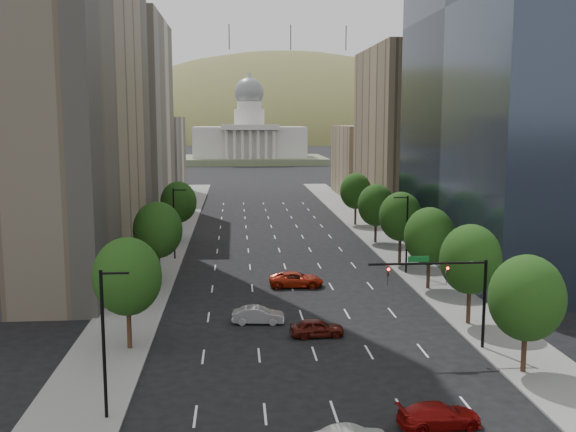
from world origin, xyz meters
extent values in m
cube|color=slate|center=(-15.50, 60.00, 0.07)|extent=(6.00, 200.00, 0.15)
cube|color=slate|center=(15.50, 60.00, 0.07)|extent=(6.00, 200.00, 0.15)
cube|color=beige|center=(-25.00, 103.00, 17.50)|extent=(14.00, 30.00, 35.00)
cube|color=beige|center=(-25.00, 136.00, 9.00)|extent=(14.00, 26.00, 18.00)
cube|color=black|center=(26.00, 58.00, 30.00)|extent=(16.00, 38.00, 60.00)
cube|color=#8C7759|center=(25.00, 100.00, 15.00)|extent=(14.00, 30.00, 30.00)
cube|color=#8C7759|center=(25.00, 133.00, 8.00)|extent=(14.00, 26.00, 16.00)
cylinder|color=#382316|center=(14.00, 25.00, 1.88)|extent=(0.36, 0.36, 3.75)
ellipsoid|color=#15380F|center=(14.00, 25.00, 5.40)|extent=(5.20, 5.20, 5.98)
cylinder|color=#382316|center=(14.00, 36.00, 2.00)|extent=(0.36, 0.36, 4.00)
ellipsoid|color=#15380F|center=(14.00, 36.00, 5.76)|extent=(5.20, 5.20, 5.98)
cylinder|color=#382316|center=(14.00, 48.00, 1.95)|extent=(0.36, 0.36, 3.90)
ellipsoid|color=#15380F|center=(14.00, 48.00, 5.62)|extent=(5.20, 5.20, 5.98)
cylinder|color=#382316|center=(14.00, 60.00, 2.05)|extent=(0.36, 0.36, 4.10)
ellipsoid|color=#15380F|center=(14.00, 60.00, 5.90)|extent=(5.20, 5.20, 5.98)
cylinder|color=#382316|center=(14.00, 74.00, 1.90)|extent=(0.36, 0.36, 3.80)
ellipsoid|color=#15380F|center=(14.00, 74.00, 5.47)|extent=(5.20, 5.20, 5.98)
cylinder|color=#382316|center=(14.00, 90.00, 2.00)|extent=(0.36, 0.36, 4.00)
ellipsoid|color=#15380F|center=(14.00, 90.00, 5.76)|extent=(5.20, 5.20, 5.98)
cylinder|color=#382316|center=(-14.00, 32.00, 2.00)|extent=(0.36, 0.36, 4.00)
ellipsoid|color=#15380F|center=(-14.00, 32.00, 5.76)|extent=(5.20, 5.20, 5.98)
cylinder|color=#382316|center=(-14.00, 52.00, 2.08)|extent=(0.36, 0.36, 4.15)
ellipsoid|color=#15380F|center=(-14.00, 52.00, 5.98)|extent=(5.20, 5.20, 5.98)
cylinder|color=#382316|center=(-14.00, 78.00, 1.98)|extent=(0.36, 0.36, 3.95)
ellipsoid|color=#15380F|center=(-14.00, 78.00, 5.69)|extent=(5.20, 5.20, 5.98)
cylinder|color=black|center=(13.50, 55.00, 4.50)|extent=(0.20, 0.20, 9.00)
cylinder|color=black|center=(12.70, 55.00, 8.80)|extent=(1.60, 0.14, 0.14)
cylinder|color=black|center=(-13.50, 20.00, 4.50)|extent=(0.20, 0.20, 9.00)
cylinder|color=black|center=(-12.70, 20.00, 8.80)|extent=(1.60, 0.14, 0.14)
cylinder|color=black|center=(-13.50, 65.00, 4.50)|extent=(0.20, 0.20, 9.00)
cylinder|color=black|center=(-12.70, 65.00, 8.80)|extent=(1.60, 0.14, 0.14)
cylinder|color=black|center=(13.00, 30.00, 3.50)|extent=(0.24, 0.24, 7.00)
cylinder|color=black|center=(8.50, 30.00, 6.80)|extent=(9.00, 0.18, 0.18)
imported|color=black|center=(10.00, 30.00, 6.25)|extent=(0.18, 0.22, 1.10)
imported|color=black|center=(5.50, 30.00, 6.25)|extent=(0.18, 0.22, 1.10)
sphere|color=#FF0C07|center=(10.00, 29.82, 6.45)|extent=(0.20, 0.20, 0.20)
sphere|color=#FF0C07|center=(5.50, 29.82, 6.45)|extent=(0.20, 0.20, 0.20)
cube|color=#0C591E|center=(7.80, 30.00, 7.15)|extent=(1.60, 0.06, 0.45)
cube|color=#596647|center=(0.00, 250.00, 1.25)|extent=(60.00, 40.00, 2.50)
cube|color=silver|center=(0.00, 250.00, 8.50)|extent=(44.00, 26.00, 12.00)
cube|color=silver|center=(0.00, 236.00, 14.50)|extent=(22.00, 4.00, 2.00)
cylinder|color=silver|center=(0.00, 250.00, 18.00)|extent=(12.00, 12.00, 7.00)
cylinder|color=silver|center=(0.00, 250.00, 23.00)|extent=(9.60, 9.60, 3.00)
sphere|color=slate|center=(0.00, 250.00, 28.10)|extent=(11.60, 11.60, 11.60)
cylinder|color=silver|center=(0.00, 250.00, 33.95)|extent=(1.80, 1.80, 2.50)
ellipsoid|color=olive|center=(-140.00, 560.00, -33.25)|extent=(380.00, 342.00, 190.00)
ellipsoid|color=olive|center=(40.00, 600.00, -42.00)|extent=(440.00, 396.00, 240.00)
ellipsoid|color=olive|center=(210.00, 640.00, -35.00)|extent=(360.00, 324.00, 200.00)
cylinder|color=black|center=(-10.00, 590.00, 90.00)|extent=(0.80, 0.80, 22.00)
cylinder|color=black|center=(45.00, 590.00, 90.00)|extent=(0.80, 0.80, 22.00)
cylinder|color=black|center=(95.00, 590.00, 90.00)|extent=(0.80, 0.80, 22.00)
imported|color=maroon|center=(5.71, 17.50, 0.71)|extent=(5.04, 2.46, 1.41)
imported|color=#44100B|center=(0.67, 33.92, 0.75)|extent=(4.50, 2.04, 1.50)
imported|color=#A2A1A6|center=(-3.95, 37.82, 0.74)|extent=(4.61, 1.94, 1.48)
imported|color=#9B1E0B|center=(0.47, 50.21, 0.79)|extent=(5.77, 2.82, 1.58)
camera|label=1|loc=(-5.78, -17.57, 17.50)|focal=41.36mm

